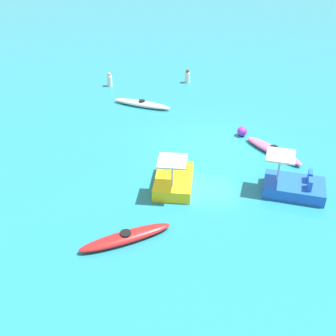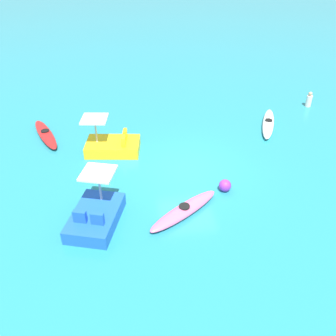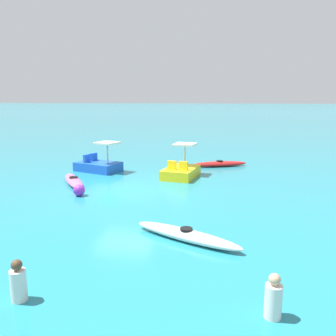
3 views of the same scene
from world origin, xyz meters
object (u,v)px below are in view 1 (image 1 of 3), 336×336
(kayak_pink, at_px, (273,150))
(pedal_boat_blue, at_px, (294,186))
(kayak_white, at_px, (142,104))
(buoy_purple, at_px, (242,131))
(person_by_kayaks, at_px, (110,80))
(kayak_red, at_px, (126,237))
(person_near_shore, at_px, (187,77))
(pedal_boat_yellow, at_px, (174,179))

(kayak_pink, relative_size, pedal_boat_blue, 1.09)
(kayak_white, xyz_separation_m, buoy_purple, (3.73, 5.05, 0.08))
(person_by_kayaks, bearing_deg, kayak_red, 6.42)
(kayak_white, bearing_deg, person_by_kayaks, -147.18)
(pedal_boat_blue, height_order, person_near_shore, pedal_boat_blue)
(kayak_red, bearing_deg, buoy_purple, 143.94)
(kayak_red, distance_m, pedal_boat_blue, 7.13)
(pedal_boat_blue, relative_size, person_by_kayaks, 3.12)
(pedal_boat_blue, height_order, buoy_purple, pedal_boat_blue)
(kayak_white, distance_m, person_by_kayaks, 3.82)
(buoy_purple, xyz_separation_m, person_near_shore, (-7.34, -2.16, 0.14))
(kayak_red, bearing_deg, kayak_pink, 130.81)
(pedal_boat_blue, bearing_deg, buoy_purple, -166.85)
(kayak_red, xyz_separation_m, pedal_boat_blue, (-2.60, 6.64, 0.17))
(person_by_kayaks, bearing_deg, pedal_boat_blue, 34.85)
(buoy_purple, bearing_deg, kayak_pink, 32.03)
(person_near_shore, bearing_deg, kayak_red, -12.59)
(kayak_red, xyz_separation_m, person_near_shore, (-14.87, 3.32, 0.22))
(pedal_boat_yellow, distance_m, person_near_shore, 11.72)
(buoy_purple, bearing_deg, person_by_kayaks, -134.28)
(kayak_red, distance_m, buoy_purple, 9.32)
(pedal_boat_yellow, relative_size, person_near_shore, 2.97)
(buoy_purple, height_order, person_near_shore, person_near_shore)
(kayak_pink, xyz_separation_m, person_near_shore, (-9.16, -3.30, 0.22))
(kayak_white, relative_size, buoy_purple, 6.99)
(kayak_red, distance_m, person_near_shore, 15.24)
(kayak_white, relative_size, person_near_shore, 3.87)
(pedal_boat_blue, bearing_deg, kayak_white, -144.42)
(kayak_white, xyz_separation_m, pedal_boat_yellow, (8.02, 1.40, 0.17))
(kayak_white, distance_m, person_near_shore, 4.62)
(pedal_boat_yellow, distance_m, person_by_kayaks, 11.75)
(kayak_pink, distance_m, person_near_shore, 9.73)
(buoy_purple, bearing_deg, pedal_boat_yellow, -40.40)
(kayak_white, height_order, pedal_boat_blue, pedal_boat_blue)
(kayak_white, height_order, buoy_purple, buoy_purple)
(kayak_pink, distance_m, kayak_red, 8.75)
(person_near_shore, bearing_deg, kayak_pink, 19.83)
(kayak_red, relative_size, person_near_shore, 3.80)
(kayak_white, height_order, pedal_boat_yellow, pedal_boat_yellow)
(pedal_boat_blue, height_order, person_by_kayaks, pedal_boat_blue)
(person_near_shore, bearing_deg, person_by_kayaks, -85.37)
(kayak_red, bearing_deg, pedal_boat_blue, 111.38)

